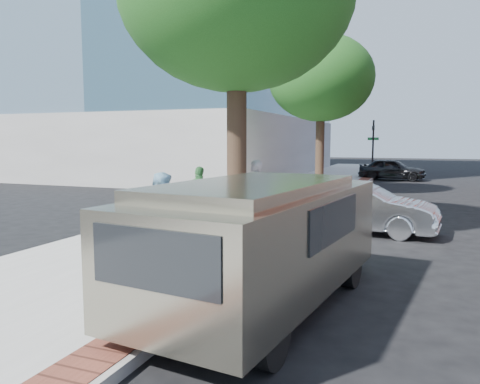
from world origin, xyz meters
The scene contains 15 objects.
ground centered at (0.00, 0.00, 0.00)m, with size 120.00×120.00×0.00m, color black.
sidewalk centered at (-1.50, 8.00, 0.07)m, with size 5.00×60.00×0.15m, color #9E9991.
brick_strip centered at (0.70, 8.00, 0.15)m, with size 0.60×60.00×0.01m, color brown.
curb centered at (1.05, 8.00, 0.07)m, with size 0.10×60.00×0.15m, color gray.
office_tower centered at (-13.00, 22.00, 12.00)m, with size 18.00×22.00×24.00m, color slate.
office_base centered at (-13.00, 22.00, 2.00)m, with size 18.20×22.20×4.00m, color gray.
signal_near centered at (0.90, 22.00, 2.25)m, with size 0.70×0.15×3.80m.
tree_far centered at (-0.50, 12.00, 5.30)m, with size 4.80×4.80×7.14m.
parking_meter centered at (0.59, 0.06, 1.21)m, with size 0.12×0.32×1.47m.
person_gray centered at (-0.28, 2.42, 1.06)m, with size 0.66×0.44×1.82m, color #ACACB1.
person_officer centered at (-0.74, -1.61, 1.02)m, with size 0.85×0.66×1.74m, color #8CBDD8.
person_green centered at (-1.66, 1.86, 0.98)m, with size 0.97×0.40×1.66m, color #397F40.
sedan_silver centered at (2.36, 3.44, 0.69)m, with size 1.45×4.16×1.37m, color silver.
bg_car centered at (2.17, 21.40, 0.69)m, with size 1.62×4.03×1.37m, color black.
van centered at (1.83, -2.88, 1.06)m, with size 2.62×5.44×1.94m.
Camera 1 is at (3.95, -9.50, 2.51)m, focal length 35.00 mm.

